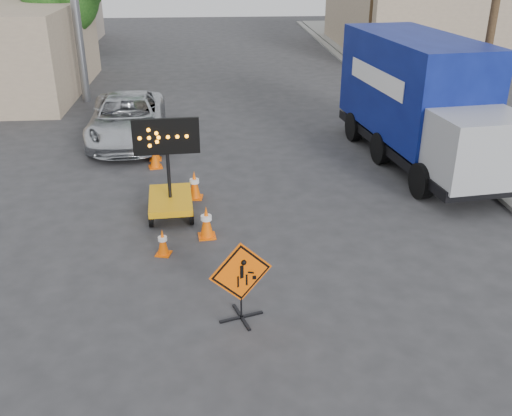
{
  "coord_description": "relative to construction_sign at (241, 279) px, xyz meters",
  "views": [
    {
      "loc": [
        -0.88,
        -8.0,
        6.51
      ],
      "look_at": [
        -0.04,
        2.61,
        1.55
      ],
      "focal_mm": 40.0,
      "sensor_mm": 36.0,
      "label": 1
    }
  ],
  "objects": [
    {
      "name": "cone_c",
      "position": [
        -0.98,
        5.75,
        -0.46
      ],
      "size": [
        0.45,
        0.45,
        0.81
      ],
      "rotation": [
        0.0,
        0.0,
        -0.11
      ],
      "color": "#FF5D05",
      "rests_on": "ground"
    },
    {
      "name": "construction_sign",
      "position": [
        0.0,
        0.0,
        0.0
      ],
      "size": [
        1.18,
        0.85,
        1.63
      ],
      "rotation": [
        0.0,
        0.0,
        0.3
      ],
      "color": "black",
      "rests_on": "ground"
    },
    {
      "name": "cone_d",
      "position": [
        -2.28,
        8.27,
        -0.46
      ],
      "size": [
        0.49,
        0.49,
        0.81
      ],
      "rotation": [
        0.0,
        0.0,
        0.21
      ],
      "color": "#FF5D05",
      "rests_on": "ground"
    },
    {
      "name": "cone_b",
      "position": [
        -0.65,
        3.38,
        -0.46
      ],
      "size": [
        0.45,
        0.45,
        0.82
      ],
      "rotation": [
        0.0,
        0.0,
        0.1
      ],
      "color": "#FF5D05",
      "rests_on": "ground"
    },
    {
      "name": "cone_e",
      "position": [
        -2.34,
        8.99,
        -0.48
      ],
      "size": [
        0.41,
        0.41,
        0.76
      ],
      "rotation": [
        0.0,
        0.0,
        0.06
      ],
      "color": "#FF5D05",
      "rests_on": "ground"
    },
    {
      "name": "ground",
      "position": [
        0.45,
        -0.98,
        -0.86
      ],
      "size": [
        100.0,
        100.0,
        0.0
      ],
      "primitive_type": "plane",
      "color": "#2D2D30",
      "rests_on": "ground"
    },
    {
      "name": "curb_right",
      "position": [
        7.65,
        14.02,
        -0.8
      ],
      "size": [
        0.4,
        60.0,
        0.12
      ],
      "primitive_type": "cube",
      "color": "gray",
      "rests_on": "ground"
    },
    {
      "name": "sidewalk_right",
      "position": [
        9.95,
        14.02,
        -0.79
      ],
      "size": [
        4.0,
        60.0,
        0.15
      ],
      "primitive_type": "cube",
      "color": "gray",
      "rests_on": "ground"
    },
    {
      "name": "box_truck",
      "position": [
        6.14,
        8.21,
        0.91
      ],
      "size": [
        3.44,
        8.48,
        3.91
      ],
      "rotation": [
        0.0,
        0.0,
        0.13
      ],
      "color": "black",
      "rests_on": "ground"
    },
    {
      "name": "storefront_left_far",
      "position": [
        -14.55,
        33.02,
        1.34
      ],
      "size": [
        12.0,
        10.0,
        4.4
      ],
      "primitive_type": "cube",
      "color": "gray",
      "rests_on": "ground"
    },
    {
      "name": "cone_a",
      "position": [
        -1.65,
        2.6,
        -0.54
      ],
      "size": [
        0.4,
        0.4,
        0.64
      ],
      "rotation": [
        0.0,
        0.0,
        -0.26
      ],
      "color": "#FF5D05",
      "rests_on": "ground"
    },
    {
      "name": "building_right_far",
      "position": [
        13.45,
        29.02,
        1.44
      ],
      "size": [
        10.0,
        14.0,
        4.6
      ],
      "primitive_type": "cube",
      "color": "tan",
      "rests_on": "ground"
    },
    {
      "name": "arrow_board",
      "position": [
        -1.59,
        4.74,
        -0.27
      ],
      "size": [
        1.66,
        1.91,
        2.62
      ],
      "rotation": [
        0.0,
        0.0,
        0.07
      ],
      "color": "orange",
      "rests_on": "ground"
    },
    {
      "name": "utility_pole_near",
      "position": [
        8.45,
        9.02,
        3.82
      ],
      "size": [
        1.8,
        0.26,
        9.0
      ],
      "color": "#4E3821",
      "rests_on": "ground"
    },
    {
      "name": "pickup_truck",
      "position": [
        -3.45,
        11.18,
        -0.07
      ],
      "size": [
        3.03,
        5.9,
        1.59
      ],
      "primitive_type": "imported",
      "rotation": [
        0.0,
        0.0,
        0.07
      ],
      "color": "silver",
      "rests_on": "ground"
    }
  ]
}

